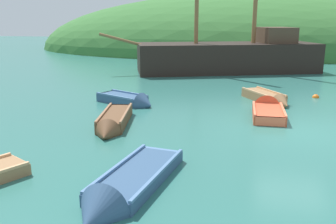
{
  "coord_description": "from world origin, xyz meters",
  "views": [
    {
      "loc": [
        -1.86,
        -12.72,
        3.77
      ],
      "look_at": [
        -4.62,
        0.35,
        0.32
      ],
      "focal_mm": 38.85,
      "sensor_mm": 36.0,
      "label": 1
    }
  ],
  "objects_px": {
    "rowboat_outer_right": "(125,190)",
    "rowboat_near_dock": "(267,112)",
    "rowboat_portside": "(113,123)",
    "buoy_red": "(116,94)",
    "sailing_ship": "(229,60)",
    "rowboat_center": "(129,101)",
    "rowboat_far": "(268,99)",
    "buoy_orange": "(316,98)"
  },
  "relations": [
    {
      "from": "rowboat_outer_right",
      "to": "buoy_orange",
      "type": "distance_m",
      "value": 13.03
    },
    {
      "from": "rowboat_portside",
      "to": "rowboat_far",
      "type": "relative_size",
      "value": 1.19
    },
    {
      "from": "rowboat_outer_right",
      "to": "rowboat_portside",
      "type": "relative_size",
      "value": 1.11
    },
    {
      "from": "buoy_red",
      "to": "rowboat_far",
      "type": "bearing_deg",
      "value": -2.71
    },
    {
      "from": "rowboat_outer_right",
      "to": "sailing_ship",
      "type": "bearing_deg",
      "value": -174.98
    },
    {
      "from": "rowboat_portside",
      "to": "rowboat_far",
      "type": "distance_m",
      "value": 7.71
    },
    {
      "from": "sailing_ship",
      "to": "rowboat_center",
      "type": "distance_m",
      "value": 12.14
    },
    {
      "from": "rowboat_outer_right",
      "to": "rowboat_near_dock",
      "type": "distance_m",
      "value": 8.44
    },
    {
      "from": "sailing_ship",
      "to": "buoy_red",
      "type": "distance_m",
      "value": 10.8
    },
    {
      "from": "rowboat_near_dock",
      "to": "buoy_orange",
      "type": "xyz_separation_m",
      "value": [
        2.5,
        3.89,
        -0.12
      ]
    },
    {
      "from": "rowboat_near_dock",
      "to": "buoy_red",
      "type": "distance_m",
      "value": 7.9
    },
    {
      "from": "rowboat_center",
      "to": "sailing_ship",
      "type": "bearing_deg",
      "value": 97.98
    },
    {
      "from": "sailing_ship",
      "to": "rowboat_outer_right",
      "type": "distance_m",
      "value": 19.88
    },
    {
      "from": "rowboat_center",
      "to": "buoy_orange",
      "type": "distance_m",
      "value": 9.14
    },
    {
      "from": "rowboat_far",
      "to": "rowboat_center",
      "type": "distance_m",
      "value": 6.43
    },
    {
      "from": "rowboat_center",
      "to": "buoy_red",
      "type": "relative_size",
      "value": 7.57
    },
    {
      "from": "rowboat_outer_right",
      "to": "rowboat_center",
      "type": "relative_size",
      "value": 1.3
    },
    {
      "from": "rowboat_far",
      "to": "buoy_orange",
      "type": "distance_m",
      "value": 2.8
    },
    {
      "from": "rowboat_portside",
      "to": "rowboat_far",
      "type": "bearing_deg",
      "value": 122.75
    },
    {
      "from": "rowboat_near_dock",
      "to": "rowboat_portside",
      "type": "bearing_deg",
      "value": 117.19
    },
    {
      "from": "rowboat_center",
      "to": "buoy_red",
      "type": "bearing_deg",
      "value": 150.06
    },
    {
      "from": "rowboat_portside",
      "to": "rowboat_outer_right",
      "type": "bearing_deg",
      "value": 12.92
    },
    {
      "from": "rowboat_portside",
      "to": "rowboat_center",
      "type": "height_order",
      "value": "rowboat_center"
    },
    {
      "from": "rowboat_portside",
      "to": "buoy_red",
      "type": "bearing_deg",
      "value": -171.18
    },
    {
      "from": "sailing_ship",
      "to": "rowboat_near_dock",
      "type": "height_order",
      "value": "sailing_ship"
    },
    {
      "from": "rowboat_portside",
      "to": "rowboat_near_dock",
      "type": "relative_size",
      "value": 1.24
    },
    {
      "from": "rowboat_center",
      "to": "buoy_orange",
      "type": "xyz_separation_m",
      "value": [
        8.54,
        3.24,
        -0.13
      ]
    },
    {
      "from": "rowboat_outer_right",
      "to": "buoy_orange",
      "type": "bearing_deg",
      "value": 161.58
    },
    {
      "from": "rowboat_center",
      "to": "rowboat_portside",
      "type": "bearing_deg",
      "value": -54.59
    },
    {
      "from": "rowboat_outer_right",
      "to": "buoy_red",
      "type": "xyz_separation_m",
      "value": [
        -3.96,
        10.43,
        -0.08
      ]
    },
    {
      "from": "sailing_ship",
      "to": "buoy_orange",
      "type": "height_order",
      "value": "sailing_ship"
    },
    {
      "from": "rowboat_portside",
      "to": "sailing_ship",
      "type": "bearing_deg",
      "value": 157.35
    },
    {
      "from": "rowboat_near_dock",
      "to": "rowboat_far",
      "type": "relative_size",
      "value": 0.96
    },
    {
      "from": "rowboat_portside",
      "to": "rowboat_near_dock",
      "type": "height_order",
      "value": "rowboat_near_dock"
    },
    {
      "from": "rowboat_portside",
      "to": "buoy_orange",
      "type": "height_order",
      "value": "rowboat_portside"
    },
    {
      "from": "sailing_ship",
      "to": "rowboat_near_dock",
      "type": "bearing_deg",
      "value": 80.73
    },
    {
      "from": "rowboat_near_dock",
      "to": "rowboat_center",
      "type": "bearing_deg",
      "value": 83.61
    },
    {
      "from": "rowboat_outer_right",
      "to": "rowboat_near_dock",
      "type": "relative_size",
      "value": 1.37
    },
    {
      "from": "rowboat_far",
      "to": "buoy_red",
      "type": "xyz_separation_m",
      "value": [
        -7.56,
        0.36,
        -0.14
      ]
    },
    {
      "from": "rowboat_far",
      "to": "buoy_red",
      "type": "distance_m",
      "value": 7.57
    },
    {
      "from": "rowboat_outer_right",
      "to": "buoy_orange",
      "type": "xyz_separation_m",
      "value": [
        5.96,
        11.59,
        -0.08
      ]
    },
    {
      "from": "sailing_ship",
      "to": "rowboat_center",
      "type": "bearing_deg",
      "value": 51.95
    }
  ]
}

